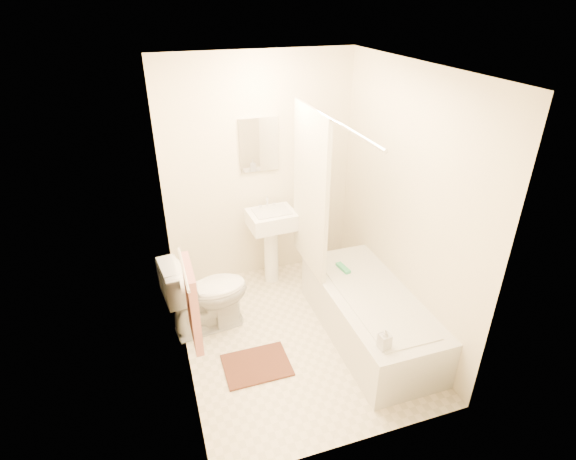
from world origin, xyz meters
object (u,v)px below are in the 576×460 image
object	(u,v)px
soap_bottle	(385,338)
sink	(272,244)
toilet	(207,294)
bathtub	(369,314)
bath_mat	(257,365)

from	to	relation	value
soap_bottle	sink	bearing A→B (deg)	101.56
toilet	bathtub	size ratio (longest dim) A/B	0.48
bath_mat	soap_bottle	xyz separation A→B (m)	(0.87, -0.57, 0.54)
toilet	soap_bottle	size ratio (longest dim) A/B	4.30
bathtub	soap_bottle	world-z (taller)	soap_bottle
toilet	bath_mat	size ratio (longest dim) A/B	1.39
toilet	bathtub	world-z (taller)	toilet
toilet	soap_bottle	distance (m)	1.70
bathtub	bath_mat	xyz separation A→B (m)	(-1.10, -0.07, -0.22)
bath_mat	soap_bottle	distance (m)	1.17
sink	bath_mat	bearing A→B (deg)	-115.71
sink	soap_bottle	bearing A→B (deg)	-81.65
bath_mat	soap_bottle	bearing A→B (deg)	-33.48
sink	soap_bottle	world-z (taller)	sink
toilet	sink	size ratio (longest dim) A/B	0.84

